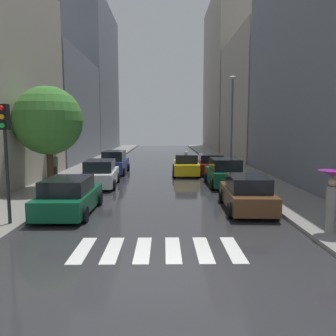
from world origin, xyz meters
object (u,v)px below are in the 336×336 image
parked_car_right_nearest (247,194)px  parked_car_left_second (100,174)px  lamp_post_right (232,117)px  parked_car_left_nearest (69,197)px  pedestrian_far_side (55,156)px  traffic_light_left_corner (5,137)px  parked_car_left_third (115,163)px  street_tree_left (48,121)px  taxi_midroad (186,165)px  pedestrian_foreground (332,189)px  parked_car_right_second (224,173)px  parked_car_right_third (210,164)px

parked_car_right_nearest → parked_car_left_second: bearing=53.3°
parked_car_left_second → lamp_post_right: bearing=-59.6°
parked_car_right_nearest → parked_car_left_nearest: bearing=96.3°
parked_car_left_nearest → lamp_post_right: bearing=-36.1°
parked_car_left_nearest → pedestrian_far_side: (-3.59, 9.53, 0.91)m
parked_car_right_nearest → lamp_post_right: size_ratio=0.59×
parked_car_left_nearest → traffic_light_left_corner: size_ratio=1.04×
parked_car_left_second → parked_car_left_third: size_ratio=1.02×
parked_car_left_nearest → parked_car_left_third: parked_car_left_third is taller
parked_car_left_third → street_tree_left: street_tree_left is taller
pedestrian_far_side → traffic_light_left_corner: size_ratio=0.45×
pedestrian_far_side → street_tree_left: 5.11m
parked_car_left_nearest → taxi_midroad: size_ratio=0.95×
parked_car_left_second → pedestrian_foreground: pedestrian_foreground is taller
parked_car_right_nearest → parked_car_right_second: parked_car_right_second is taller
parked_car_right_nearest → parked_car_right_third: parked_car_right_third is taller
parked_car_left_third → pedestrian_foreground: (9.48, -15.72, 0.78)m
parked_car_left_third → pedestrian_far_side: pedestrian_far_side is taller
parked_car_left_nearest → parked_car_right_nearest: bearing=-85.9°
taxi_midroad → parked_car_right_second: bearing=-156.1°
parked_car_right_third → taxi_midroad: 2.09m
street_tree_left → traffic_light_left_corner: street_tree_left is taller
parked_car_left_nearest → pedestrian_far_side: pedestrian_far_side is taller
parked_car_left_third → street_tree_left: bearing=161.6°
parked_car_left_nearest → parked_car_left_third: 12.58m
parked_car_left_nearest → parked_car_right_second: bearing=-48.9°
parked_car_right_nearest → lamp_post_right: bearing=-5.5°
pedestrian_foreground → street_tree_left: (-12.06, 8.28, 2.39)m
lamp_post_right → pedestrian_far_side: bearing=-166.2°
parked_car_right_second → parked_car_right_third: 5.70m
parked_car_left_third → parked_car_right_third: (7.60, -0.14, -0.10)m
parked_car_right_second → taxi_midroad: (-2.07, 5.06, -0.04)m
parked_car_left_third → taxi_midroad: 5.66m
parked_car_left_third → parked_car_right_second: parked_car_left_third is taller
parked_car_right_third → pedestrian_foreground: bearing=-170.8°
parked_car_left_third → traffic_light_left_corner: traffic_light_left_corner is taller
parked_car_left_third → parked_car_right_third: parked_car_left_third is taller
parked_car_left_third → street_tree_left: 8.49m
parked_car_left_second → street_tree_left: bearing=118.5°
parked_car_right_nearest → pedestrian_far_side: pedestrian_far_side is taller
parked_car_right_nearest → traffic_light_left_corner: bearing=107.7°
parked_car_left_nearest → traffic_light_left_corner: (-1.62, -2.01, 2.56)m
parked_car_left_second → pedestrian_foreground: size_ratio=2.22×
parked_car_left_second → lamp_post_right: 11.67m
street_tree_left → lamp_post_right: size_ratio=0.78×
taxi_midroad → lamp_post_right: lamp_post_right is taller
parked_car_right_second → lamp_post_right: lamp_post_right is taller
street_tree_left → parked_car_right_nearest: bearing=-24.5°
parked_car_left_third → lamp_post_right: lamp_post_right is taller
parked_car_right_nearest → parked_car_right_second: (0.12, 6.23, 0.08)m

